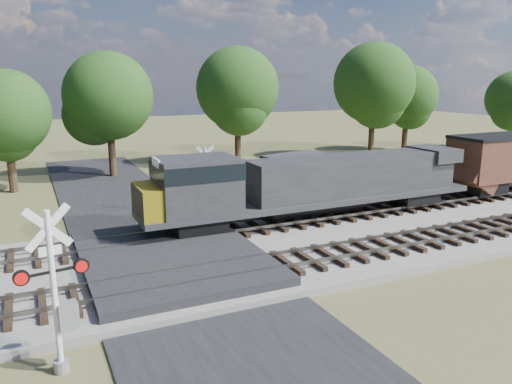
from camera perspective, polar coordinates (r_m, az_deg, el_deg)
name	(u,v)px	position (r m, az deg, el deg)	size (l,w,h in m)	color
ground	(176,271)	(20.60, -9.17, -8.86)	(160.00, 160.00, 0.00)	#51552D
ballast_bed	(370,232)	(25.32, 12.85, -4.47)	(140.00, 10.00, 0.30)	gray
road	(176,270)	(20.59, -9.18, -8.76)	(7.00, 60.00, 0.08)	black
crossing_panel	(172,259)	(20.94, -9.58, -7.59)	(7.00, 9.00, 0.62)	#262628
track_near	(267,266)	(19.73, 1.26, -8.40)	(140.00, 2.60, 0.33)	black
track_far	(221,231)	(24.06, -4.01, -4.43)	(140.00, 2.60, 0.33)	black
crossing_signal_near	(59,305)	(14.10, -21.55, -11.88)	(1.84, 0.46, 4.58)	silver
crossing_signal_far	(204,188)	(27.34, -5.91, 0.42)	(1.62, 0.43, 4.04)	silver
equipment_shed	(308,179)	(30.93, 5.92, 1.47)	(5.13, 5.13, 2.88)	#4B2920
treeline	(126,89)	(39.62, -14.64, 11.30)	(77.21, 10.83, 11.79)	black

